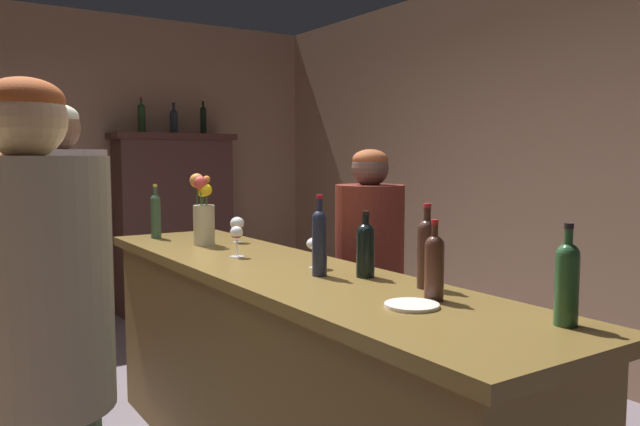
{
  "coord_description": "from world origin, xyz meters",
  "views": [
    {
      "loc": [
        -0.96,
        -2.51,
        1.51
      ],
      "look_at": [
        0.92,
        0.33,
        1.2
      ],
      "focal_mm": 34.92,
      "sensor_mm": 36.0,
      "label": 1
    }
  ],
  "objects_px": {
    "wine_bottle_syrah": "(365,247)",
    "wine_glass_mid": "(237,225)",
    "wine_bottle_chardonnay": "(156,214)",
    "bartender": "(369,276)",
    "bar_counter": "(283,379)",
    "patron_redhead": "(62,304)",
    "display_cabinet": "(175,219)",
    "display_bottle_left": "(141,117)",
    "wine_bottle_rose": "(567,280)",
    "flower_arrangement": "(203,212)",
    "cheese_plate": "(412,305)",
    "wine_bottle_riesling": "(427,250)",
    "wine_glass_rear": "(315,245)",
    "wine_bottle_merlot": "(434,264)",
    "patron_in_grey": "(36,380)",
    "display_bottle_midleft": "(174,120)",
    "wine_bottle_malbec": "(320,239)",
    "patron_near_entrance": "(18,303)",
    "wine_glass_front": "(237,235)"
  },
  "relations": [
    {
      "from": "display_cabinet",
      "to": "display_bottle_left",
      "type": "height_order",
      "value": "display_bottle_left"
    },
    {
      "from": "cheese_plate",
      "to": "display_bottle_left",
      "type": "height_order",
      "value": "display_bottle_left"
    },
    {
      "from": "wine_bottle_rose",
      "to": "wine_bottle_chardonnay",
      "type": "height_order",
      "value": "wine_bottle_chardonnay"
    },
    {
      "from": "wine_glass_rear",
      "to": "cheese_plate",
      "type": "xyz_separation_m",
      "value": [
        -0.12,
        -0.76,
        -0.1
      ]
    },
    {
      "from": "bartender",
      "to": "cheese_plate",
      "type": "bearing_deg",
      "value": 49.66
    },
    {
      "from": "display_cabinet",
      "to": "wine_bottle_merlot",
      "type": "relative_size",
      "value": 6.29
    },
    {
      "from": "wine_glass_rear",
      "to": "display_bottle_midleft",
      "type": "xyz_separation_m",
      "value": [
        0.7,
        3.58,
        0.73
      ]
    },
    {
      "from": "wine_bottle_riesling",
      "to": "wine_glass_rear",
      "type": "bearing_deg",
      "value": 101.65
    },
    {
      "from": "wine_bottle_merlot",
      "to": "bar_counter",
      "type": "bearing_deg",
      "value": 97.75
    },
    {
      "from": "wine_bottle_merlot",
      "to": "wine_bottle_malbec",
      "type": "xyz_separation_m",
      "value": [
        -0.08,
        0.58,
        0.03
      ]
    },
    {
      "from": "flower_arrangement",
      "to": "patron_in_grey",
      "type": "relative_size",
      "value": 0.23
    },
    {
      "from": "cheese_plate",
      "to": "display_bottle_left",
      "type": "bearing_deg",
      "value": 83.35
    },
    {
      "from": "flower_arrangement",
      "to": "display_bottle_midleft",
      "type": "height_order",
      "value": "display_bottle_midleft"
    },
    {
      "from": "wine_bottle_syrah",
      "to": "display_bottle_midleft",
      "type": "bearing_deg",
      "value": 80.62
    },
    {
      "from": "display_cabinet",
      "to": "wine_glass_rear",
      "type": "xyz_separation_m",
      "value": [
        -0.68,
        -3.58,
        0.23
      ]
    },
    {
      "from": "wine_glass_mid",
      "to": "flower_arrangement",
      "type": "relative_size",
      "value": 0.37
    },
    {
      "from": "bar_counter",
      "to": "patron_redhead",
      "type": "bearing_deg",
      "value": 167.42
    },
    {
      "from": "flower_arrangement",
      "to": "wine_glass_mid",
      "type": "bearing_deg",
      "value": -4.34
    },
    {
      "from": "bar_counter",
      "to": "display_bottle_left",
      "type": "distance_m",
      "value": 3.77
    },
    {
      "from": "wine_bottle_syrah",
      "to": "wine_bottle_malbec",
      "type": "bearing_deg",
      "value": 138.32
    },
    {
      "from": "bar_counter",
      "to": "wine_glass_mid",
      "type": "relative_size",
      "value": 20.15
    },
    {
      "from": "wine_bottle_merlot",
      "to": "bartender",
      "type": "relative_size",
      "value": 0.18
    },
    {
      "from": "bar_counter",
      "to": "wine_bottle_malbec",
      "type": "height_order",
      "value": "wine_bottle_malbec"
    },
    {
      "from": "patron_redhead",
      "to": "wine_bottle_merlot",
      "type": "bearing_deg",
      "value": -42.89
    },
    {
      "from": "display_cabinet",
      "to": "bartender",
      "type": "xyz_separation_m",
      "value": [
        -0.03,
        -3.13,
        -0.06
      ]
    },
    {
      "from": "wine_bottle_merlot",
      "to": "wine_glass_rear",
      "type": "bearing_deg",
      "value": 90.26
    },
    {
      "from": "wine_glass_front",
      "to": "display_bottle_left",
      "type": "distance_m",
      "value": 3.25
    },
    {
      "from": "wine_bottle_chardonnay",
      "to": "bartender",
      "type": "distance_m",
      "value": 1.32
    },
    {
      "from": "display_cabinet",
      "to": "flower_arrangement",
      "type": "xyz_separation_m",
      "value": [
        -0.81,
        -2.64,
        0.31
      ]
    },
    {
      "from": "wine_bottle_syrah",
      "to": "wine_glass_mid",
      "type": "relative_size",
      "value": 1.84
    },
    {
      "from": "bar_counter",
      "to": "wine_glass_mid",
      "type": "xyz_separation_m",
      "value": [
        0.18,
        0.83,
        0.61
      ]
    },
    {
      "from": "bar_counter",
      "to": "bartender",
      "type": "height_order",
      "value": "bartender"
    },
    {
      "from": "flower_arrangement",
      "to": "patron_in_grey",
      "type": "xyz_separation_m",
      "value": [
        -1.09,
        -1.47,
        -0.28
      ]
    },
    {
      "from": "flower_arrangement",
      "to": "patron_near_entrance",
      "type": "height_order",
      "value": "patron_near_entrance"
    },
    {
      "from": "wine_glass_mid",
      "to": "patron_redhead",
      "type": "height_order",
      "value": "patron_redhead"
    },
    {
      "from": "bar_counter",
      "to": "display_bottle_left",
      "type": "xyz_separation_m",
      "value": [
        0.49,
        3.48,
        1.36
      ]
    },
    {
      "from": "wine_bottle_chardonnay",
      "to": "display_cabinet",
      "type": "bearing_deg",
      "value": 67.21
    },
    {
      "from": "wine_bottle_syrah",
      "to": "bartender",
      "type": "height_order",
      "value": "bartender"
    },
    {
      "from": "display_cabinet",
      "to": "patron_in_grey",
      "type": "distance_m",
      "value": 4.52
    },
    {
      "from": "flower_arrangement",
      "to": "display_bottle_left",
      "type": "xyz_separation_m",
      "value": [
        0.51,
        2.64,
        0.67
      ]
    },
    {
      "from": "wine_bottle_chardonnay",
      "to": "bartender",
      "type": "relative_size",
      "value": 0.21
    },
    {
      "from": "flower_arrangement",
      "to": "cheese_plate",
      "type": "bearing_deg",
      "value": -89.95
    },
    {
      "from": "wine_bottle_riesling",
      "to": "wine_glass_rear",
      "type": "height_order",
      "value": "wine_bottle_riesling"
    },
    {
      "from": "wine_glass_mid",
      "to": "display_bottle_left",
      "type": "relative_size",
      "value": 0.44
    },
    {
      "from": "patron_in_grey",
      "to": "wine_bottle_chardonnay",
      "type": "bearing_deg",
      "value": 21.8
    },
    {
      "from": "wine_bottle_rose",
      "to": "patron_redhead",
      "type": "bearing_deg",
      "value": 126.61
    },
    {
      "from": "display_cabinet",
      "to": "bartender",
      "type": "height_order",
      "value": "display_cabinet"
    },
    {
      "from": "display_bottle_midleft",
      "to": "wine_bottle_rose",
      "type": "bearing_deg",
      "value": -97.17
    },
    {
      "from": "bar_counter",
      "to": "wine_bottle_rose",
      "type": "distance_m",
      "value": 1.44
    },
    {
      "from": "patron_near_entrance",
      "to": "patron_in_grey",
      "type": "xyz_separation_m",
      "value": [
        -0.14,
        -1.38,
        0.09
      ]
    }
  ]
}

